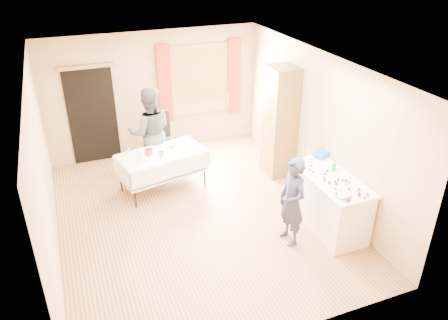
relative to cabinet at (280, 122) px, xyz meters
name	(u,v)px	position (x,y,z in m)	size (l,w,h in m)	color
floor	(197,216)	(-1.99, -0.88, -1.09)	(4.50, 5.50, 0.02)	#9E7047
ceiling	(192,65)	(-1.99, -0.88, 1.53)	(4.50, 5.50, 0.02)	white
wall_back	(154,94)	(-1.99, 1.88, 0.22)	(4.50, 0.02, 2.60)	tan
wall_front	(276,253)	(-1.99, -3.64, 0.22)	(4.50, 0.02, 2.60)	tan
wall_left	(42,172)	(-4.25, -0.88, 0.22)	(0.02, 5.50, 2.60)	tan
wall_right	(318,126)	(0.27, -0.88, 0.22)	(0.02, 5.50, 2.60)	tan
window_frame	(200,80)	(-0.99, 1.84, 0.42)	(1.32, 0.06, 1.52)	olive
window_pane	(200,80)	(-0.99, 1.82, 0.42)	(1.20, 0.02, 1.40)	white
curtain_left	(165,84)	(-1.77, 1.79, 0.42)	(0.28, 0.06, 1.65)	maroon
curtain_right	(234,76)	(-0.21, 1.79, 0.42)	(0.28, 0.06, 1.65)	maroon
doorway	(93,116)	(-3.29, 1.85, -0.08)	(0.95, 0.04, 2.00)	black
door_lintel	(85,67)	(-3.29, 1.82, 0.94)	(1.05, 0.06, 0.08)	olive
cabinet	(280,122)	(0.00, 0.00, 0.00)	(0.50, 0.60, 2.16)	brown
counter	(329,203)	(-0.10, -1.95, -0.63)	(0.70, 1.47, 0.91)	silver
party_table	(163,167)	(-2.29, 0.21, -0.63)	(1.71, 1.13, 0.75)	black
chair	(162,148)	(-2.04, 1.24, -0.76)	(0.48, 0.48, 1.08)	black
girl	(292,202)	(-0.86, -2.07, -0.36)	(0.38, 0.55, 1.43)	#1C1D39
woman	(150,132)	(-2.34, 0.85, -0.19)	(0.93, 0.76, 1.78)	black
soda_can	(334,168)	(0.05, -1.77, -0.11)	(0.07, 0.07, 0.12)	#089817
mixing_bowl	(342,194)	(-0.27, -2.46, -0.14)	(0.28, 0.28, 0.06)	white
foam_block	(308,159)	(-0.16, -1.32, -0.13)	(0.15, 0.10, 0.08)	white
blue_basket	(322,154)	(0.15, -1.25, -0.13)	(0.30, 0.20, 0.08)	blue
pitcher	(140,156)	(-2.71, 0.00, -0.22)	(0.11, 0.11, 0.22)	silver
cup_red	(149,152)	(-2.52, 0.19, -0.27)	(0.16, 0.16, 0.11)	red
cup_rainbow	(161,154)	(-2.33, 0.05, -0.28)	(0.14, 0.14, 0.10)	red
small_bowl	(173,145)	(-2.03, 0.39, -0.30)	(0.20, 0.20, 0.05)	white
pastry_tray	(190,147)	(-1.75, 0.20, -0.32)	(0.28, 0.20, 0.02)	white
bottle	(129,153)	(-2.87, 0.25, -0.25)	(0.10, 0.10, 0.16)	white
cake_balls	(340,184)	(-0.13, -2.19, -0.15)	(0.48, 1.15, 0.04)	#3F2314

